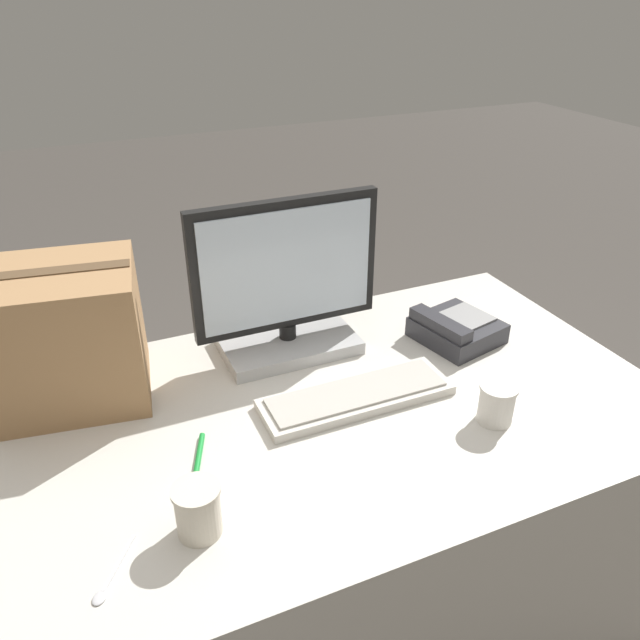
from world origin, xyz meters
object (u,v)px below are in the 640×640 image
(keyboard, at_px, (356,396))
(pen_marker, at_px, (199,456))
(desk_phone, at_px, (456,329))
(paper_cup_right, at_px, (497,403))
(cardboard_box, at_px, (68,335))
(paper_cup_left, at_px, (198,510))
(monitor, at_px, (287,292))
(spoon, at_px, (110,579))

(keyboard, bearing_deg, pen_marker, -172.94)
(desk_phone, relative_size, pen_marker, 1.81)
(keyboard, height_order, paper_cup_right, paper_cup_right)
(desk_phone, xyz_separation_m, paper_cup_right, (-0.12, -0.33, 0.01))
(keyboard, xyz_separation_m, paper_cup_right, (0.25, -0.19, 0.03))
(keyboard, bearing_deg, cardboard_box, 153.59)
(paper_cup_right, bearing_deg, paper_cup_left, -175.93)
(cardboard_box, relative_size, pen_marker, 2.78)
(paper_cup_right, bearing_deg, keyboard, 143.13)
(monitor, height_order, paper_cup_left, monitor)
(pen_marker, bearing_deg, spoon, -21.58)
(paper_cup_left, bearing_deg, monitor, 54.56)
(monitor, relative_size, paper_cup_left, 4.72)
(monitor, height_order, spoon, monitor)
(paper_cup_left, bearing_deg, paper_cup_right, 4.07)
(spoon, distance_m, pen_marker, 0.31)
(paper_cup_left, relative_size, pen_marker, 0.78)
(paper_cup_left, xyz_separation_m, spoon, (-0.16, -0.04, -0.05))
(paper_cup_left, xyz_separation_m, cardboard_box, (-0.16, 0.53, 0.11))
(keyboard, xyz_separation_m, desk_phone, (0.37, 0.14, 0.02))
(spoon, xyz_separation_m, cardboard_box, (0.00, 0.57, 0.16))
(cardboard_box, bearing_deg, pen_marker, -59.27)
(desk_phone, height_order, spoon, desk_phone)
(spoon, distance_m, cardboard_box, 0.59)
(paper_cup_right, height_order, pen_marker, paper_cup_right)
(keyboard, relative_size, cardboard_box, 1.25)
(monitor, relative_size, spoon, 3.81)
(paper_cup_left, height_order, cardboard_box, cardboard_box)
(desk_phone, relative_size, cardboard_box, 0.65)
(paper_cup_left, distance_m, spoon, 0.17)
(cardboard_box, bearing_deg, keyboard, -26.54)
(keyboard, distance_m, desk_phone, 0.39)
(monitor, bearing_deg, cardboard_box, 178.49)
(paper_cup_right, bearing_deg, spoon, -173.94)
(paper_cup_left, xyz_separation_m, paper_cup_right, (0.67, 0.05, -0.01))
(monitor, height_order, keyboard, monitor)
(paper_cup_right, height_order, spoon, paper_cup_right)
(keyboard, bearing_deg, paper_cup_right, -36.74)
(keyboard, relative_size, paper_cup_right, 4.94)
(paper_cup_left, bearing_deg, pen_marker, 76.91)
(spoon, bearing_deg, paper_cup_left, 137.96)
(keyboard, xyz_separation_m, pen_marker, (-0.38, -0.05, -0.01))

